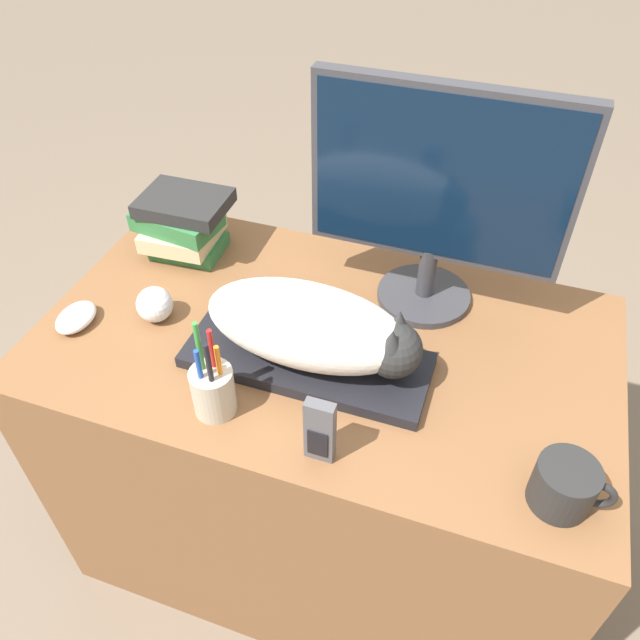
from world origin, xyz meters
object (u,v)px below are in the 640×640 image
object	(u,v)px
coffee_mug	(565,486)
computer_mouse	(76,317)
cat	(315,328)
monitor	(439,190)
baseball	(155,304)
phone	(320,431)
book_stack	(183,224)
pen_cup	(213,389)
keyboard	(307,360)

from	to	relation	value
coffee_mug	computer_mouse	bearing A→B (deg)	174.15
cat	monitor	distance (m)	0.34
baseball	phone	world-z (taller)	phone
cat	computer_mouse	bearing A→B (deg)	-174.70
coffee_mug	book_stack	size ratio (longest dim) A/B	0.61
baseball	phone	distance (m)	0.47
cat	book_stack	world-z (taller)	cat
monitor	pen_cup	distance (m)	0.54
coffee_mug	pen_cup	xyz separation A→B (m)	(-0.58, -0.01, 0.01)
keyboard	coffee_mug	distance (m)	0.49
computer_mouse	coffee_mug	size ratio (longest dim) A/B	0.79
coffee_mug	book_stack	world-z (taller)	book_stack
computer_mouse	phone	distance (m)	0.58
cat	phone	bearing A→B (deg)	-68.57
keyboard	book_stack	xyz separation A→B (m)	(-0.38, 0.25, 0.06)
keyboard	pen_cup	world-z (taller)	pen_cup
cat	book_stack	xyz separation A→B (m)	(-0.40, 0.25, -0.03)
computer_mouse	coffee_mug	bearing A→B (deg)	-5.85
cat	book_stack	distance (m)	0.47
monitor	coffee_mug	distance (m)	0.55
cat	pen_cup	world-z (taller)	pen_cup
baseball	book_stack	xyz separation A→B (m)	(-0.05, 0.22, 0.04)
keyboard	baseball	size ratio (longest dim) A/B	6.31
computer_mouse	baseball	size ratio (longest dim) A/B	1.34
book_stack	pen_cup	bearing A→B (deg)	-55.97
cat	computer_mouse	size ratio (longest dim) A/B	4.09
pen_cup	cat	bearing A→B (deg)	49.09
phone	keyboard	bearing A→B (deg)	115.93
computer_mouse	phone	xyz separation A→B (m)	(0.56, -0.14, 0.05)
cat	coffee_mug	bearing A→B (deg)	-17.58
cat	baseball	distance (m)	0.36
keyboard	monitor	distance (m)	0.40
keyboard	baseball	bearing A→B (deg)	176.20
monitor	baseball	bearing A→B (deg)	-154.76
computer_mouse	monitor	bearing A→B (deg)	25.26
monitor	cat	bearing A→B (deg)	-120.09
pen_cup	monitor	bearing A→B (deg)	55.54
monitor	book_stack	size ratio (longest dim) A/B	2.36
computer_mouse	coffee_mug	distance (m)	0.95
monitor	keyboard	bearing A→B (deg)	-122.90
coffee_mug	baseball	size ratio (longest dim) A/B	1.71
keyboard	phone	world-z (taller)	phone
baseball	coffee_mug	bearing A→B (deg)	-11.63
phone	book_stack	size ratio (longest dim) A/B	0.63
monitor	book_stack	bearing A→B (deg)	-178.83
cat	baseball	xyz separation A→B (m)	(-0.35, 0.02, -0.06)
keyboard	baseball	distance (m)	0.33
coffee_mug	book_stack	distance (m)	0.93
baseball	monitor	bearing A→B (deg)	25.24
cat	book_stack	size ratio (longest dim) A/B	1.95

